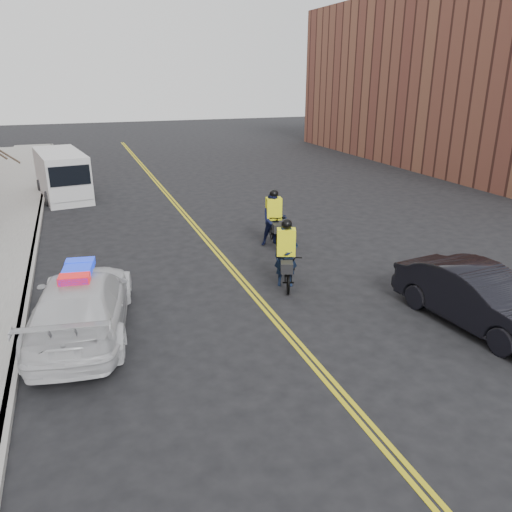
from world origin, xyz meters
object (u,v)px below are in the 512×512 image
object	(u,v)px
dark_sedan	(479,298)
cargo_van	(62,176)
police_cruiser	(82,304)
cyclist_far	(274,224)
cyclist_near	(286,263)

from	to	relation	value
dark_sedan	cargo_van	size ratio (longest dim) A/B	0.79
police_cruiser	cyclist_far	size ratio (longest dim) A/B	2.61
cargo_van	dark_sedan	bearing A→B (deg)	-70.57
dark_sedan	cargo_van	xyz separation A→B (m)	(-9.50, 17.97, 0.38)
police_cruiser	dark_sedan	size ratio (longest dim) A/B	1.23
cargo_van	cyclist_far	bearing A→B (deg)	-64.46
dark_sedan	cyclist_near	xyz separation A→B (m)	(-3.44, 3.88, -0.03)
dark_sedan	cyclist_far	bearing A→B (deg)	101.16
cargo_van	police_cruiser	bearing A→B (deg)	-96.85
police_cruiser	cargo_van	bearing A→B (deg)	-79.66
dark_sedan	cyclist_far	xyz separation A→B (m)	(-2.39, 7.43, 0.08)
cargo_van	cyclist_far	distance (m)	12.72
cyclist_near	cyclist_far	size ratio (longest dim) A/B	1.04
cyclist_far	police_cruiser	bearing A→B (deg)	-135.58
cyclist_near	dark_sedan	bearing A→B (deg)	-27.49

